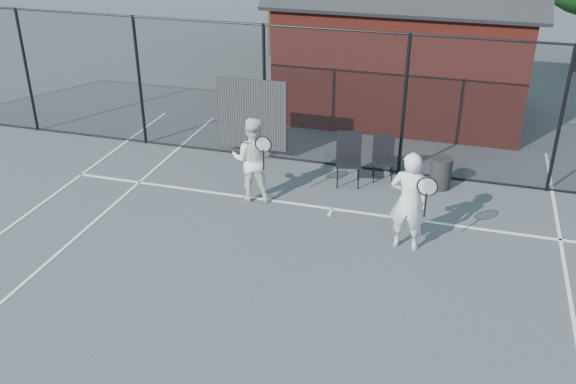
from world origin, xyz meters
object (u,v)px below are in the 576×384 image
(player_front, at_px, (409,201))
(chair_left, at_px, (383,159))
(player_back, at_px, (253,159))
(chair_right, at_px, (348,161))
(clubhouse, at_px, (405,52))
(waste_bin, at_px, (441,173))

(player_front, xyz_separation_m, chair_left, (-0.79, 2.55, -0.42))
(player_front, height_order, player_back, player_front)
(player_front, relative_size, chair_right, 1.65)
(clubhouse, relative_size, player_front, 3.70)
(chair_right, xyz_separation_m, waste_bin, (1.84, 0.39, -0.21))
(clubhouse, height_order, chair_left, clubhouse)
(player_front, bearing_deg, chair_right, 124.10)
(chair_left, bearing_deg, waste_bin, -12.50)
(clubhouse, bearing_deg, waste_bin, -72.63)
(waste_bin, bearing_deg, chair_right, -168.14)
(player_front, distance_m, waste_bin, 2.61)
(player_back, height_order, chair_left, player_back)
(chair_right, bearing_deg, player_back, -157.38)
(waste_bin, bearing_deg, player_front, -98.81)
(clubhouse, height_order, player_front, clubhouse)
(clubhouse, distance_m, player_front, 7.09)
(player_back, bearing_deg, chair_right, 34.39)
(player_front, xyz_separation_m, player_back, (-3.11, 1.00, -0.04))
(chair_right, bearing_deg, player_front, -67.66)
(clubhouse, xyz_separation_m, chair_right, (-0.44, -4.85, -1.07))
(chair_right, distance_m, waste_bin, 1.89)
(player_front, xyz_separation_m, waste_bin, (0.39, 2.52, -0.56))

